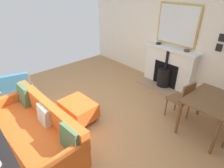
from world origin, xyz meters
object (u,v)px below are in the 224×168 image
Objects in this scene: armchair_accent at (15,85)px; fireplace at (167,69)px; dining_table at (211,104)px; dining_chair_near_fireplace at (183,98)px; sofa at (36,130)px; ottoman at (78,109)px; mantel_bowl_far at (187,50)px; mantel_bowl_near at (159,43)px.

fireplace is at bearing 150.50° from armchair_accent.
dining_table is at bearing 56.32° from fireplace.
fireplace reaches higher than dining_chair_near_fireplace.
sofa is 2.68× the size of armchair_accent.
sofa reaches higher than ottoman.
fireplace reaches higher than ottoman.
mantel_bowl_far is 0.17× the size of armchair_accent.
mantel_bowl_far is 0.18× the size of ottoman.
sofa is at bearing -35.10° from dining_table.
fireplace is at bearing 84.11° from mantel_bowl_near.
dining_chair_near_fireplace reaches higher than ottoman.
sofa is 2.79m from dining_chair_near_fireplace.
dining_table is at bearing 123.67° from armchair_accent.
sofa is 2.20× the size of dining_table.
mantel_bowl_near is 0.07× the size of sofa.
mantel_bowl_far reaches higher than armchair_accent.
dining_table is (1.08, 1.16, -0.46)m from mantel_bowl_far.
mantel_bowl_far is at bearing 164.28° from ottoman.
mantel_bowl_far is 3.71m from sofa.
armchair_accent reaches higher than ottoman.
fireplace is 1.51× the size of dining_table.
sofa is 1.70m from armchair_accent.
dining_table is 1.11× the size of dining_chair_near_fireplace.
fireplace is 1.88m from dining_table.
armchair_accent is at bearing -52.09° from dining_chair_near_fireplace.
dining_table is at bearing 129.77° from ottoman.
mantel_bowl_far is at bearing 145.87° from armchair_accent.
fireplace is 0.74m from mantel_bowl_near.
armchair_accent is (0.71, -1.54, 0.20)m from ottoman.
mantel_bowl_near is at bearing -176.70° from sofa.
armchair_accent is at bearing -65.28° from ottoman.
mantel_bowl_near is 0.16× the size of dining_chair_near_fireplace.
mantel_bowl_far is at bearing 170.44° from sofa.
ottoman is at bearing -7.56° from fireplace.
ottoman is (2.62, -0.35, -0.23)m from fireplace.
dining_table is (-2.50, 1.76, 0.29)m from sofa.
dining_table is 0.53m from dining_chair_near_fireplace.
dining_table is at bearing 61.21° from mantel_bowl_near.
dining_chair_near_fireplace is at bearing 127.91° from armchair_accent.
armchair_accent reaches higher than dining_table.
armchair_accent is (3.37, -1.48, -0.63)m from mantel_bowl_near.
dining_table is (-2.29, 3.44, 0.18)m from armchair_accent.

